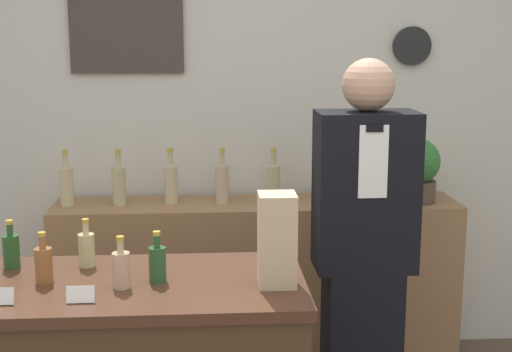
% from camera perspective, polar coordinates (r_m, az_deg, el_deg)
% --- Properties ---
extents(back_wall, '(5.20, 0.09, 2.70)m').
position_cam_1_polar(back_wall, '(3.94, -1.50, 4.95)').
color(back_wall, beige).
rests_on(back_wall, ground_plane).
extents(back_shelf, '(2.13, 0.40, 0.92)m').
position_cam_1_polar(back_shelf, '(3.89, 0.07, -8.71)').
color(back_shelf, '#8E6642').
rests_on(back_shelf, ground_plane).
extents(shopkeeper, '(0.43, 0.27, 1.69)m').
position_cam_1_polar(shopkeeper, '(3.16, 8.58, -6.23)').
color(shopkeeper, black).
rests_on(shopkeeper, ground_plane).
extents(potted_plant, '(0.24, 0.24, 0.34)m').
position_cam_1_polar(potted_plant, '(3.84, 12.74, 0.56)').
color(potted_plant, '#4C3D2D').
rests_on(potted_plant, back_shelf).
extents(paper_bag, '(0.13, 0.13, 0.32)m').
position_cam_1_polar(paper_bag, '(2.46, 1.69, -5.12)').
color(paper_bag, tan).
rests_on(paper_bag, display_counter).
extents(price_card_right, '(0.09, 0.02, 0.06)m').
position_cam_1_polar(price_card_right, '(2.41, -13.87, -9.18)').
color(price_card_right, white).
rests_on(price_card_right, display_counter).
extents(counter_bottle_0, '(0.06, 0.06, 0.18)m').
position_cam_1_polar(counter_bottle_0, '(2.81, -19.00, -5.62)').
color(counter_bottle_0, '#234D21').
rests_on(counter_bottle_0, display_counter).
extents(counter_bottle_1, '(0.06, 0.06, 0.18)m').
position_cam_1_polar(counter_bottle_1, '(2.61, -16.63, -6.75)').
color(counter_bottle_1, brown).
rests_on(counter_bottle_1, display_counter).
extents(counter_bottle_2, '(0.06, 0.06, 0.18)m').
position_cam_1_polar(counter_bottle_2, '(2.75, -13.40, -5.67)').
color(counter_bottle_2, tan).
rests_on(counter_bottle_2, display_counter).
extents(counter_bottle_3, '(0.06, 0.06, 0.18)m').
position_cam_1_polar(counter_bottle_3, '(2.50, -10.74, -7.28)').
color(counter_bottle_3, tan).
rests_on(counter_bottle_3, display_counter).
extents(counter_bottle_4, '(0.06, 0.06, 0.18)m').
position_cam_1_polar(counter_bottle_4, '(2.54, -7.89, -6.89)').
color(counter_bottle_4, '#264E28').
rests_on(counter_bottle_4, display_counter).
extents(shelf_bottle_0, '(0.07, 0.07, 0.29)m').
position_cam_1_polar(shelf_bottle_0, '(3.80, -14.92, -0.69)').
color(shelf_bottle_0, tan).
rests_on(shelf_bottle_0, back_shelf).
extents(shelf_bottle_1, '(0.07, 0.07, 0.29)m').
position_cam_1_polar(shelf_bottle_1, '(3.75, -10.92, -0.66)').
color(shelf_bottle_1, tan).
rests_on(shelf_bottle_1, back_shelf).
extents(shelf_bottle_2, '(0.07, 0.07, 0.29)m').
position_cam_1_polar(shelf_bottle_2, '(3.75, -6.82, -0.55)').
color(shelf_bottle_2, tan).
rests_on(shelf_bottle_2, back_shelf).
extents(shelf_bottle_3, '(0.07, 0.07, 0.29)m').
position_cam_1_polar(shelf_bottle_3, '(3.73, -2.72, -0.53)').
color(shelf_bottle_3, tan).
rests_on(shelf_bottle_3, back_shelf).
extents(shelf_bottle_4, '(0.07, 0.07, 0.29)m').
position_cam_1_polar(shelf_bottle_4, '(3.72, 1.41, -0.54)').
color(shelf_bottle_4, tan).
rests_on(shelf_bottle_4, back_shelf).
extents(shelf_bottle_5, '(0.07, 0.07, 0.29)m').
position_cam_1_polar(shelf_bottle_5, '(3.79, 5.40, -0.39)').
color(shelf_bottle_5, tan).
rests_on(shelf_bottle_5, back_shelf).
extents(shelf_bottle_6, '(0.07, 0.07, 0.29)m').
position_cam_1_polar(shelf_bottle_6, '(3.81, 9.45, -0.42)').
color(shelf_bottle_6, tan).
rests_on(shelf_bottle_6, back_shelf).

